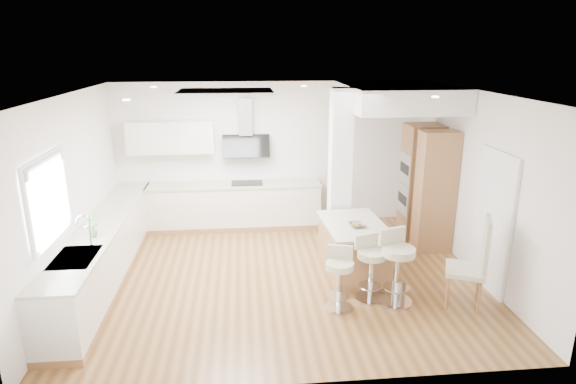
{
  "coord_description": "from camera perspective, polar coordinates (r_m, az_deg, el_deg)",
  "views": [
    {
      "loc": [
        -0.57,
        -6.75,
        3.43
      ],
      "look_at": [
        0.12,
        0.4,
        1.25
      ],
      "focal_mm": 30.0,
      "sensor_mm": 36.0,
      "label": 1
    }
  ],
  "objects": [
    {
      "name": "ground",
      "position": [
        7.59,
        -0.62,
        -9.96
      ],
      "size": [
        6.0,
        6.0,
        0.0
      ],
      "primitive_type": "plane",
      "color": "olive",
      "rests_on": "ground"
    },
    {
      "name": "ceiling",
      "position": [
        7.59,
        -0.62,
        -9.96
      ],
      "size": [
        6.0,
        5.0,
        0.02
      ],
      "primitive_type": "cube",
      "color": "white",
      "rests_on": "ground"
    },
    {
      "name": "wall_back",
      "position": [
        9.49,
        -1.95,
        4.52
      ],
      "size": [
        6.0,
        0.04,
        2.8
      ],
      "primitive_type": "cube",
      "color": "white",
      "rests_on": "ground"
    },
    {
      "name": "wall_left",
      "position": [
        7.46,
        -24.28,
        -0.44
      ],
      "size": [
        0.04,
        5.0,
        2.8
      ],
      "primitive_type": "cube",
      "color": "white",
      "rests_on": "ground"
    },
    {
      "name": "wall_right",
      "position": [
        7.9,
        21.57,
        0.8
      ],
      "size": [
        0.04,
        5.0,
        2.8
      ],
      "primitive_type": "cube",
      "color": "white",
      "rests_on": "ground"
    },
    {
      "name": "skylight",
      "position": [
        7.39,
        -7.35,
        11.63
      ],
      "size": [
        4.1,
        2.1,
        0.06
      ],
      "color": "white",
      "rests_on": "ground"
    },
    {
      "name": "window_left",
      "position": [
        6.55,
        -26.61,
        -0.3
      ],
      "size": [
        0.06,
        1.28,
        1.07
      ],
      "color": "white",
      "rests_on": "ground"
    },
    {
      "name": "doorway_right",
      "position": [
        7.5,
        23.08,
        -3.41
      ],
      "size": [
        0.05,
        1.0,
        2.1
      ],
      "color": "#463E37",
      "rests_on": "ground"
    },
    {
      "name": "counter_left",
      "position": [
        7.88,
        -20.87,
        -6.43
      ],
      "size": [
        0.63,
        4.5,
        1.35
      ],
      "color": "#A27245",
      "rests_on": "ground"
    },
    {
      "name": "counter_back",
      "position": [
        9.39,
        -7.37,
        -0.19
      ],
      "size": [
        3.62,
        0.63,
        2.5
      ],
      "color": "#A27245",
      "rests_on": "ground"
    },
    {
      "name": "pillar",
      "position": [
        8.13,
        6.17,
        2.33
      ],
      "size": [
        0.35,
        0.35,
        2.8
      ],
      "color": "white",
      "rests_on": "ground"
    },
    {
      "name": "soffit",
      "position": [
        8.62,
        12.8,
        10.95
      ],
      "size": [
        1.78,
        2.2,
        0.4
      ],
      "color": "white",
      "rests_on": "ground"
    },
    {
      "name": "oven_column",
      "position": [
        8.94,
        16.01,
        0.77
      ],
      "size": [
        0.63,
        1.21,
        2.1
      ],
      "color": "#A27245",
      "rests_on": "ground"
    },
    {
      "name": "peninsula",
      "position": [
        7.6,
        7.72,
        -6.6
      ],
      "size": [
        0.98,
        1.41,
        0.89
      ],
      "rotation": [
        0.0,
        0.0,
        0.06
      ],
      "color": "#A27245",
      "rests_on": "ground"
    },
    {
      "name": "bar_stool_a",
      "position": [
        6.56,
        6.12,
        -9.8
      ],
      "size": [
        0.47,
        0.47,
        0.88
      ],
      "rotation": [
        0.0,
        0.0,
        -0.22
      ],
      "color": "silver",
      "rests_on": "ground"
    },
    {
      "name": "bar_stool_b",
      "position": [
        6.85,
        9.75,
        -8.48
      ],
      "size": [
        0.52,
        0.52,
        0.93
      ],
      "rotation": [
        0.0,
        0.0,
        0.3
      ],
      "color": "silver",
      "rests_on": "ground"
    },
    {
      "name": "bar_stool_c",
      "position": [
        6.8,
        12.78,
        -8.23
      ],
      "size": [
        0.59,
        0.59,
        1.05
      ],
      "rotation": [
        0.0,
        0.0,
        0.3
      ],
      "color": "silver",
      "rests_on": "ground"
    },
    {
      "name": "dining_chair",
      "position": [
        6.95,
        21.32,
        -7.54
      ],
      "size": [
        0.66,
        0.66,
        1.29
      ],
      "rotation": [
        0.0,
        0.0,
        -0.42
      ],
      "color": "beige",
      "rests_on": "ground"
    }
  ]
}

